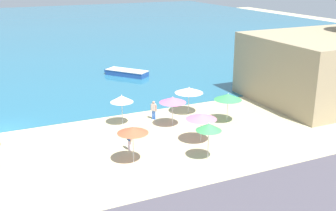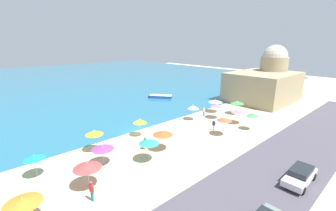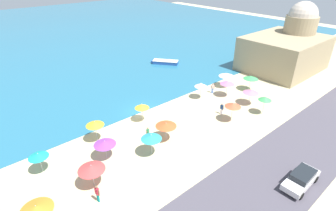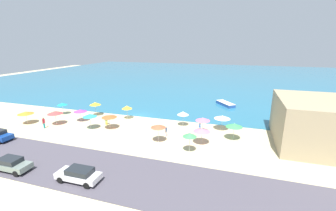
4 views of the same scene
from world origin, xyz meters
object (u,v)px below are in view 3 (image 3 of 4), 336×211
object	(u,v)px
beach_umbrella_10	(151,137)
beach_umbrella_2	(251,92)
beach_umbrella_7	(95,123)
beach_umbrella_13	(251,77)
beach_umbrella_12	(38,155)
beach_umbrella_9	(201,85)
beach_umbrella_11	(142,106)
bather_1	(213,88)
beach_umbrella_1	(105,143)
bather_0	(148,133)
beach_umbrella_4	(36,208)
bather_3	(97,193)
parked_car_0	(301,178)
skiff_nearshore	(165,62)
beach_umbrella_0	(166,125)
beach_umbrella_5	(227,75)
beach_umbrella_14	(91,168)
bather_2	(222,108)
harbor_fortress	(288,47)
beach_umbrella_8	(233,105)
beach_umbrella_6	(265,98)
beach_umbrella_3	(227,83)

from	to	relation	value
beach_umbrella_10	beach_umbrella_2	bearing A→B (deg)	-0.52
beach_umbrella_7	beach_umbrella_13	xyz separation A→B (m)	(24.75, -3.39, -0.18)
beach_umbrella_12	beach_umbrella_13	size ratio (longest dim) A/B	0.93
beach_umbrella_9	beach_umbrella_11	distance (m)	10.29
beach_umbrella_10	bather_1	distance (m)	17.29
beach_umbrella_7	beach_umbrella_13	world-z (taller)	beach_umbrella_7
beach_umbrella_13	beach_umbrella_1	bearing A→B (deg)	179.92
beach_umbrella_2	beach_umbrella_1	bearing A→B (deg)	172.54
beach_umbrella_2	bather_0	world-z (taller)	beach_umbrella_2
beach_umbrella_4	bather_3	distance (m)	4.59
beach_umbrella_10	parked_car_0	distance (m)	14.48
beach_umbrella_7	skiff_nearshore	distance (m)	26.87
beach_umbrella_0	bather_1	size ratio (longest dim) A/B	1.47
parked_car_0	bather_3	bearing A→B (deg)	145.27
beach_umbrella_5	beach_umbrella_14	world-z (taller)	beach_umbrella_14
beach_umbrella_2	beach_umbrella_11	size ratio (longest dim) A/B	0.91
beach_umbrella_10	beach_umbrella_13	xyz separation A→B (m)	(21.52, 2.60, -0.11)
bather_2	beach_umbrella_1	bearing A→B (deg)	172.92
beach_umbrella_0	harbor_fortress	world-z (taller)	harbor_fortress
beach_umbrella_8	beach_umbrella_6	bearing A→B (deg)	-19.07
beach_umbrella_6	beach_umbrella_8	bearing A→B (deg)	160.93
beach_umbrella_4	bather_1	world-z (taller)	beach_umbrella_4
beach_umbrella_9	beach_umbrella_13	bearing A→B (deg)	-21.02
beach_umbrella_10	beach_umbrella_14	size ratio (longest dim) A/B	1.06
beach_umbrella_2	bather_2	xyz separation A→B (m)	(-5.23, 0.79, -1.07)
beach_umbrella_5	beach_umbrella_11	bearing A→B (deg)	179.14
bather_1	beach_umbrella_2	bearing A→B (deg)	-78.39
beach_umbrella_11	beach_umbrella_12	distance (m)	12.91
beach_umbrella_12	bather_3	bearing A→B (deg)	-70.48
beach_umbrella_10	beach_umbrella_11	xyz separation A→B (m)	(3.20, 6.11, -0.10)
beach_umbrella_4	bather_0	distance (m)	13.48
beach_umbrella_8	beach_umbrella_13	distance (m)	10.49
beach_umbrella_4	beach_umbrella_11	bearing A→B (deg)	26.15
beach_umbrella_8	beach_umbrella_9	distance (m)	7.21
beach_umbrella_4	beach_umbrella_6	xyz separation A→B (m)	(28.12, -1.73, 0.39)
bather_1	beach_umbrella_3	bearing A→B (deg)	-70.55
bather_3	beach_umbrella_11	bearing A→B (deg)	37.77
beach_umbrella_13	harbor_fortress	bearing A→B (deg)	6.49
beach_umbrella_10	beach_umbrella_4	bearing A→B (deg)	-174.14
beach_umbrella_11	harbor_fortress	bearing A→B (deg)	-3.37
beach_umbrella_5	beach_umbrella_8	size ratio (longest dim) A/B	0.96
beach_umbrella_13	parked_car_0	bearing A→B (deg)	-133.16
beach_umbrella_2	skiff_nearshore	xyz separation A→B (m)	(1.75, 20.79, -1.57)
beach_umbrella_12	bather_3	xyz separation A→B (m)	(2.41, -6.80, -1.02)
beach_umbrella_6	beach_umbrella_11	world-z (taller)	beach_umbrella_6
parked_car_0	harbor_fortress	size ratio (longest dim) A/B	0.30
beach_umbrella_0	beach_umbrella_4	distance (m)	14.65
beach_umbrella_12	beach_umbrella_11	bearing A→B (deg)	5.74
beach_umbrella_6	beach_umbrella_14	world-z (taller)	beach_umbrella_6
beach_umbrella_14	bather_0	xyz separation A→B (m)	(7.95, 2.47, -1.20)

